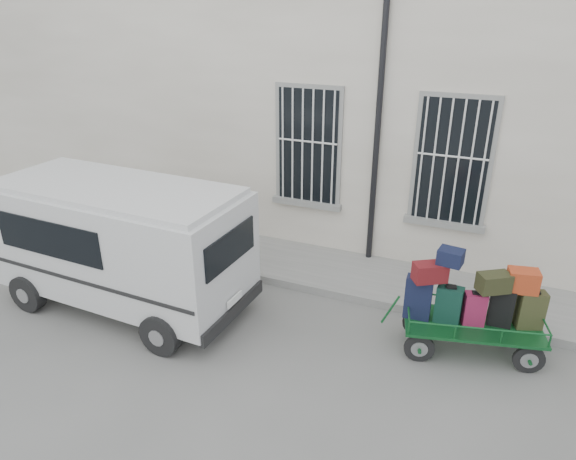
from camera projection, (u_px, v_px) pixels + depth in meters
The scene contains 5 objects.
ground at pixel (263, 330), 8.22m from camera, with size 80.00×80.00×0.00m, color slate.
building at pixel (365, 90), 11.62m from camera, with size 24.00×5.15×6.00m.
sidewalk at pixel (311, 267), 10.04m from camera, with size 24.00×1.70×0.15m, color gray.
luggage_cart at pixel (473, 306), 7.41m from camera, with size 2.34×1.30×1.67m.
van at pixel (121, 239), 8.46m from camera, with size 4.39×2.10×2.17m.
Camera 1 is at (3.04, -6.16, 4.81)m, focal length 32.00 mm.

